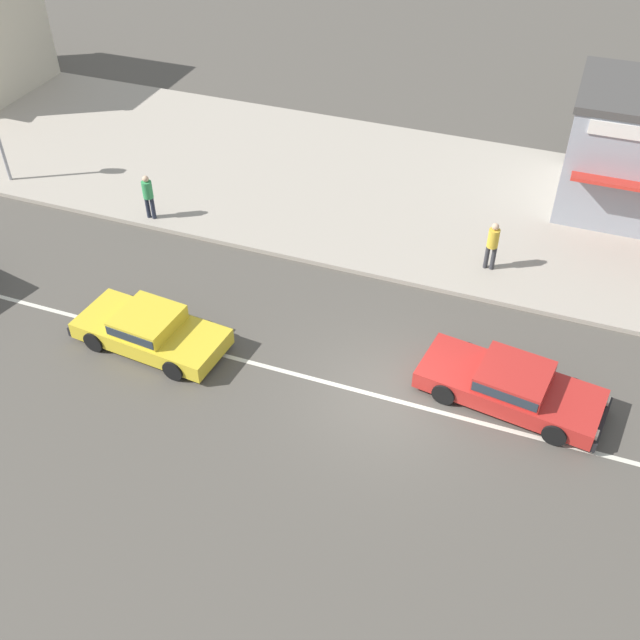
{
  "coord_description": "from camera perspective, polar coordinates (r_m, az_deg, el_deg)",
  "views": [
    {
      "loc": [
        3.02,
        -13.07,
        13.91
      ],
      "look_at": [
        -2.35,
        1.43,
        0.8
      ],
      "focal_mm": 42.0,
      "sensor_mm": 36.0,
      "label": 1
    }
  ],
  "objects": [
    {
      "name": "sedan_red_3",
      "position": [
        19.43,
        14.39,
        -4.83
      ],
      "size": [
        4.85,
        2.4,
        1.06
      ],
      "color": "red",
      "rests_on": "ground"
    },
    {
      "name": "sedan_yellow_1",
      "position": [
        20.91,
        -12.86,
        -0.69
      ],
      "size": [
        4.42,
        2.19,
        1.06
      ],
      "color": "yellow",
      "rests_on": "ground"
    },
    {
      "name": "lane_centre_stripe",
      "position": [
        19.32,
        5.1,
        -5.95
      ],
      "size": [
        50.4,
        0.14,
        0.01
      ],
      "primitive_type": "cube",
      "color": "silver",
      "rests_on": "ground"
    },
    {
      "name": "ground_plane",
      "position": [
        19.32,
        5.09,
        -5.95
      ],
      "size": [
        160.0,
        160.0,
        0.0
      ],
      "primitive_type": "plane",
      "color": "#544F47"
    },
    {
      "name": "kerb_strip",
      "position": [
        26.86,
        11.06,
        8.51
      ],
      "size": [
        68.0,
        10.0,
        0.15
      ],
      "primitive_type": "cube",
      "color": "#ADA393",
      "rests_on": "ground"
    },
    {
      "name": "pedestrian_mid_kerb",
      "position": [
        25.78,
        -12.97,
        9.35
      ],
      "size": [
        0.34,
        0.34,
        1.59
      ],
      "color": "#232838",
      "rests_on": "kerb_strip"
    },
    {
      "name": "pedestrian_near_clock",
      "position": [
        23.29,
        13.02,
        5.76
      ],
      "size": [
        0.34,
        0.34,
        1.62
      ],
      "color": "#333338",
      "rests_on": "kerb_strip"
    }
  ]
}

